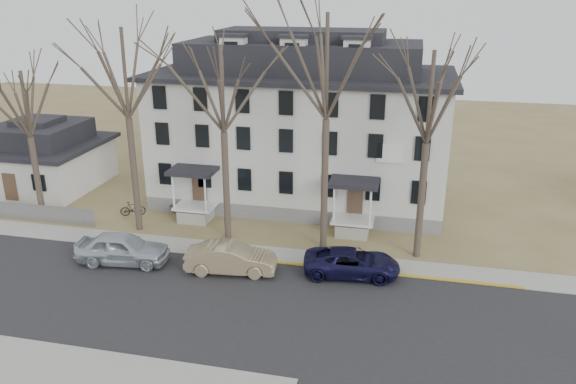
% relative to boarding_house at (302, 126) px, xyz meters
% --- Properties ---
extents(ground, '(120.00, 120.00, 0.00)m').
position_rel_boarding_house_xyz_m(ground, '(2.00, -17.95, -5.38)').
color(ground, olive).
rests_on(ground, ground).
extents(main_road, '(120.00, 10.00, 0.04)m').
position_rel_boarding_house_xyz_m(main_road, '(2.00, -15.95, -5.38)').
color(main_road, '#27272A').
rests_on(main_road, ground).
extents(far_sidewalk, '(120.00, 2.00, 0.08)m').
position_rel_boarding_house_xyz_m(far_sidewalk, '(2.00, -9.95, -5.38)').
color(far_sidewalk, '#A09F97').
rests_on(far_sidewalk, ground).
extents(yellow_curb, '(14.00, 0.25, 0.06)m').
position_rel_boarding_house_xyz_m(yellow_curb, '(7.00, -10.85, -5.38)').
color(yellow_curb, gold).
rests_on(yellow_curb, ground).
extents(boarding_house, '(20.80, 12.36, 12.05)m').
position_rel_boarding_house_xyz_m(boarding_house, '(0.00, 0.00, 0.00)').
color(boarding_house, slate).
rests_on(boarding_house, ground).
extents(small_house, '(8.70, 8.70, 5.00)m').
position_rel_boarding_house_xyz_m(small_house, '(-20.00, -1.96, -3.13)').
color(small_house, silver).
rests_on(small_house, ground).
extents(fence, '(14.00, 0.06, 1.20)m').
position_rel_boarding_house_xyz_m(fence, '(-19.00, -8.45, -5.38)').
color(fence, gray).
rests_on(fence, ground).
extents(tree_far_left, '(8.40, 8.40, 13.72)m').
position_rel_boarding_house_xyz_m(tree_far_left, '(-9.00, -8.15, 4.96)').
color(tree_far_left, '#473B31').
rests_on(tree_far_left, ground).
extents(tree_mid_left, '(7.80, 7.80, 12.74)m').
position_rel_boarding_house_xyz_m(tree_mid_left, '(-3.00, -8.15, 4.22)').
color(tree_mid_left, '#473B31').
rests_on(tree_mid_left, ground).
extents(tree_center, '(9.00, 9.00, 14.70)m').
position_rel_boarding_house_xyz_m(tree_center, '(3.00, -8.15, 5.71)').
color(tree_center, '#473B31').
rests_on(tree_center, ground).
extents(tree_mid_right, '(7.80, 7.80, 12.74)m').
position_rel_boarding_house_xyz_m(tree_mid_right, '(8.50, -8.15, 4.22)').
color(tree_mid_right, '#473B31').
rests_on(tree_mid_right, ground).
extents(tree_bungalow, '(6.60, 6.60, 10.78)m').
position_rel_boarding_house_xyz_m(tree_bungalow, '(-16.00, -8.15, 2.74)').
color(tree_bungalow, '#473B31').
rests_on(tree_bungalow, ground).
extents(car_silver, '(5.39, 2.66, 1.77)m').
position_rel_boarding_house_xyz_m(car_silver, '(-7.69, -12.71, -4.50)').
color(car_silver, silver).
rests_on(car_silver, ground).
extents(car_tan, '(5.10, 2.32, 1.62)m').
position_rel_boarding_house_xyz_m(car_tan, '(-1.40, -12.42, -4.57)').
color(car_tan, '#968461').
rests_on(car_tan, ground).
extents(car_navy, '(5.39, 2.93, 1.43)m').
position_rel_boarding_house_xyz_m(car_navy, '(5.06, -11.30, -4.66)').
color(car_navy, '#121135').
rests_on(car_navy, ground).
extents(bicycle_left, '(1.62, 1.19, 0.81)m').
position_rel_boarding_house_xyz_m(bicycle_left, '(-7.64, -5.27, -4.97)').
color(bicycle_left, black).
rests_on(bicycle_left, ground).
extents(bicycle_right, '(1.74, 1.11, 1.02)m').
position_rel_boarding_house_xyz_m(bicycle_right, '(-10.43, -6.22, -4.87)').
color(bicycle_right, black).
rests_on(bicycle_right, ground).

